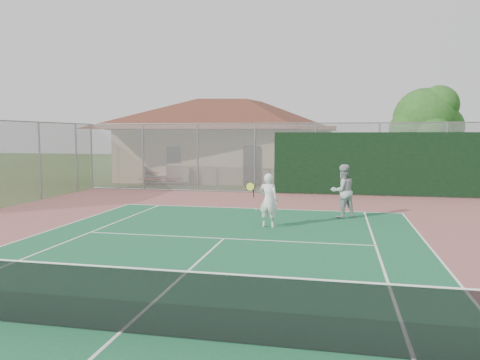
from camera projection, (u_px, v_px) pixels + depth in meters
name	position (u px, v px, depth m)	size (l,w,h in m)	color
ground	(121.00, 333.00, 6.91)	(120.00, 120.00, 0.00)	#2E4717
court_surface	(121.00, 333.00, 6.91)	(20.00, 34.00, 0.02)	#A36059
tennis_net	(120.00, 300.00, 6.86)	(11.85, 0.08, 1.10)	gray
back_fence	(317.00, 161.00, 22.86)	(20.08, 0.11, 3.53)	gray
side_fence_left	(40.00, 161.00, 20.96)	(0.08, 9.00, 3.50)	gray
clubhouse	(232.00, 132.00, 31.21)	(14.54, 9.85, 6.20)	tan
bleachers	(166.00, 174.00, 28.01)	(3.44, 2.65, 1.07)	#AA3327
tree	(427.00, 122.00, 25.04)	(3.96, 3.76, 5.53)	#392514
player_white_front	(268.00, 201.00, 14.69)	(1.04, 0.69, 1.71)	white
player_grey_back	(343.00, 192.00, 16.40)	(1.15, 1.08, 1.88)	#ACAEB1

